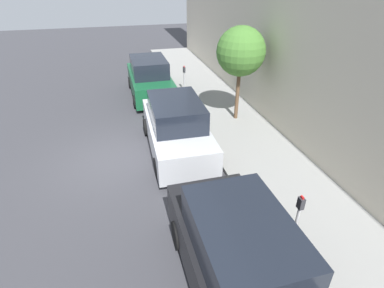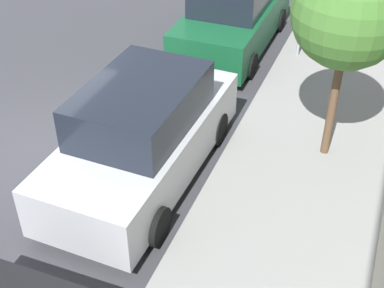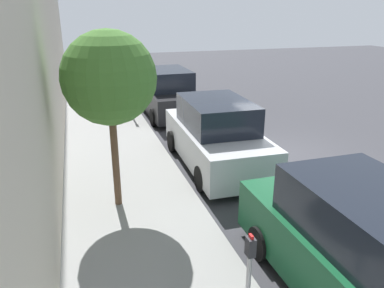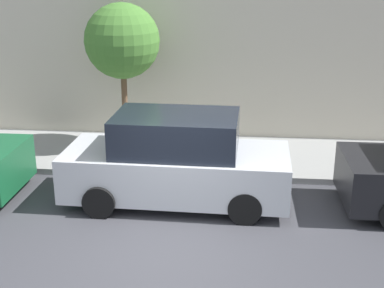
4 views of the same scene
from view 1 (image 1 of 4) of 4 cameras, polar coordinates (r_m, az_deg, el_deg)
ground_plane at (r=11.04m, az=-14.46°, el=-2.93°), size 60.00×60.00×0.00m
sidewalk at (r=11.94m, az=10.29°, el=0.70°), size 3.11×32.00×0.15m
parked_suv_nearest at (r=6.37m, az=9.18°, el=-21.13°), size 2.08×4.82×1.98m
parked_suv_second at (r=10.84m, az=-3.00°, el=3.12°), size 2.08×4.85×1.98m
parked_suv_third at (r=16.21m, az=-8.07°, el=12.23°), size 2.08×4.80×1.98m
parking_meter_near at (r=7.30m, az=19.48°, el=-12.94°), size 0.11×0.15×1.51m
parking_meter_far at (r=16.33m, az=-1.49°, el=12.85°), size 0.11×0.15×1.36m
street_tree at (r=12.61m, az=9.28°, el=16.96°), size 1.97×1.97×3.89m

